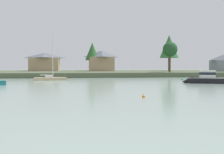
# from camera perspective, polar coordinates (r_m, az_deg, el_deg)

# --- Properties ---
(far_shore_bank) EXTENTS (202.14, 46.64, 1.34)m
(far_shore_bank) POSITION_cam_1_polar(r_m,az_deg,el_deg) (92.24, -7.33, 0.89)
(far_shore_bank) COLOR #4C563D
(far_shore_bank) RESTS_ON ground
(cruiser_black) EXTENTS (8.50, 5.25, 4.36)m
(cruiser_black) POSITION_cam_1_polar(r_m,az_deg,el_deg) (50.89, 19.80, -0.65)
(cruiser_black) COLOR black
(cruiser_black) RESTS_ON ground
(sailboat_sand) EXTENTS (7.36, 2.87, 10.75)m
(sailboat_sand) POSITION_cam_1_polar(r_m,az_deg,el_deg) (59.27, -13.72, -0.49)
(sailboat_sand) COLOR tan
(sailboat_sand) RESTS_ON ground
(mooring_buoy_orange) EXTENTS (0.36, 0.36, 0.41)m
(mooring_buoy_orange) POSITION_cam_1_polar(r_m,az_deg,el_deg) (26.53, 7.12, -4.43)
(mooring_buoy_orange) COLOR orange
(mooring_buoy_orange) RESTS_ON ground
(mooring_buoy_green) EXTENTS (0.47, 0.47, 0.52)m
(mooring_buoy_green) POSITION_cam_1_polar(r_m,az_deg,el_deg) (60.41, 15.54, -0.59)
(mooring_buoy_green) COLOR #1E8C47
(mooring_buoy_green) RESTS_ON ground
(shore_tree_far_left) EXTENTS (4.37, 4.37, 9.07)m
(shore_tree_far_left) POSITION_cam_1_polar(r_m,az_deg,el_deg) (78.04, 12.93, 6.06)
(shore_tree_far_left) COLOR brown
(shore_tree_far_left) RESTS_ON far_shore_bank
(shore_tree_inland_b) EXTENTS (6.90, 6.90, 13.40)m
(shore_tree_inland_b) POSITION_cam_1_polar(r_m,az_deg,el_deg) (97.42, 12.73, 6.71)
(shore_tree_inland_b) COLOR brown
(shore_tree_inland_b) RESTS_ON far_shore_bank
(shore_tree_right) EXTENTS (5.28, 5.28, 10.54)m
(shore_tree_right) POSITION_cam_1_polar(r_m,az_deg,el_deg) (94.70, -4.44, 5.74)
(shore_tree_right) COLOR brown
(shore_tree_right) RESTS_ON far_shore_bank
(cottage_near_water) EXTENTS (11.56, 10.78, 6.94)m
(cottage_near_water) POSITION_cam_1_polar(r_m,az_deg,el_deg) (100.87, -14.84, 3.38)
(cottage_near_water) COLOR tan
(cottage_near_water) RESTS_ON far_shore_bank
(cottage_hillside) EXTENTS (7.71, 7.37, 5.94)m
(cottage_hillside) POSITION_cam_1_polar(r_m,az_deg,el_deg) (98.72, 23.76, 2.98)
(cottage_hillside) COLOR gray
(cottage_hillside) RESTS_ON far_shore_bank
(cottage_eastern) EXTENTS (9.81, 9.67, 7.75)m
(cottage_eastern) POSITION_cam_1_polar(r_m,az_deg,el_deg) (96.63, -2.44, 3.75)
(cottage_eastern) COLOR tan
(cottage_eastern) RESTS_ON far_shore_bank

